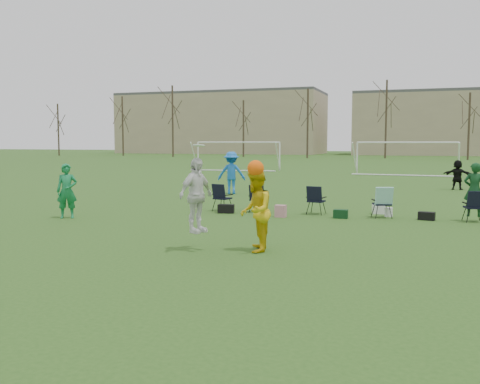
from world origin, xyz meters
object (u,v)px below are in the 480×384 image
at_px(fielder_blue, 231,173).
at_px(fielder_black, 457,175).
at_px(fielder_green_near, 67,191).
at_px(center_contest, 233,204).
at_px(goal_left, 238,148).
at_px(goal_mid, 406,149).

height_order(fielder_blue, fielder_black, fielder_blue).
bearing_deg(fielder_green_near, center_contest, -53.98).
height_order(goal_left, goal_mid, same).
bearing_deg(fielder_green_near, goal_left, 69.46).
xyz_separation_m(fielder_green_near, goal_left, (-4.31, 29.49, 1.04)).
distance_m(fielder_blue, center_contest, 13.29).
relative_size(fielder_black, goal_left, 0.21).
height_order(fielder_blue, goal_left, goal_left).
bearing_deg(fielder_black, fielder_blue, 39.24).
bearing_deg(goal_mid, fielder_black, -73.07).
relative_size(fielder_green_near, goal_left, 0.24).
distance_m(center_contest, goal_mid, 30.84).
bearing_deg(fielder_blue, goal_mid, -129.30).
height_order(fielder_black, goal_mid, goal_mid).
relative_size(fielder_green_near, fielder_black, 1.15).
bearing_deg(goal_left, goal_mid, -13.13).
bearing_deg(center_contest, fielder_green_near, 154.88).
xyz_separation_m(center_contest, goal_left, (-11.13, 32.69, 0.85)).
relative_size(fielder_black, goal_mid, 0.21).
relative_size(goal_left, goal_mid, 1.00).
distance_m(fielder_black, center_contest, 19.10).
distance_m(fielder_green_near, goal_mid, 29.17).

